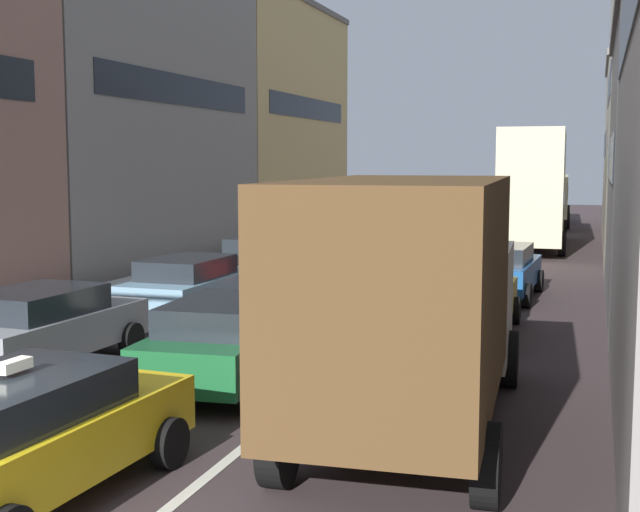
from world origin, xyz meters
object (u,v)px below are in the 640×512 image
Objects in this scene: taxi_centre_lane_front at (26,433)px; coupe_centre_lane_fourth at (368,265)px; wagon_left_lane_second at (42,325)px; sedan_centre_lane_fifth at (414,247)px; bus_mid_queue_primary at (534,183)px; removalist_box_truck at (412,295)px; sedan_centre_lane_second at (227,339)px; wagon_right_lane_far at (500,269)px; sedan_left_lane_third at (190,285)px; sedan_left_lane_fourth at (264,259)px; hatchback_centre_lane_third at (317,293)px; bus_far_queue_secondary at (546,195)px; sedan_right_lane_behind_truck at (467,298)px.

coupe_centre_lane_fourth is at bearing 4.23° from taxi_centre_lane_front.
wagon_left_lane_second is 16.64m from sedan_centre_lane_fifth.
removalist_box_truck is at bearing 178.79° from bus_mid_queue_primary.
sedan_centre_lane_second is 1.00× the size of sedan_centre_lane_fifth.
bus_mid_queue_primary reaches higher than wagon_right_lane_far.
sedan_left_lane_third is 5.81m from sedan_left_lane_fourth.
hatchback_centre_lane_third is (-0.06, 10.65, -0.00)m from taxi_centre_lane_front.
bus_mid_queue_primary reaches higher than bus_far_queue_secondary.
wagon_left_lane_second is at bearing 177.58° from sedan_left_lane_third.
hatchback_centre_lane_third and sedan_left_lane_fourth have the same top height.
removalist_box_truck is 1.78× the size of wagon_left_lane_second.
removalist_box_truck is 13.14m from coupe_centre_lane_fourth.
taxi_centre_lane_front is 21.66m from sedan_centre_lane_fifth.
sedan_centre_lane_fifth is 1.01× the size of wagon_right_lane_far.
wagon_left_lane_second is 1.00× the size of wagon_right_lane_far.
removalist_box_truck reaches higher than sedan_right_lane_behind_truck.
sedan_centre_lane_fifth is at bearing -16.08° from sedan_left_lane_third.
hatchback_centre_lane_third is at bearing -2.48° from sedan_centre_lane_second.
sedan_left_lane_third and sedan_right_lane_behind_truck have the same top height.
sedan_centre_lane_second is 11.45m from wagon_right_lane_far.
removalist_box_truck is 18.39m from sedan_centre_lane_fifth.
sedan_centre_lane_fifth is (-0.06, 21.66, -0.00)m from taxi_centre_lane_front.
wagon_right_lane_far is (-0.12, 12.57, -1.18)m from removalist_box_truck.
removalist_box_truck is at bearing -172.38° from sedan_centre_lane_fifth.
wagon_left_lane_second and hatchback_centre_lane_third have the same top height.
sedan_left_lane_fourth is 1.00× the size of sedan_right_lane_behind_truck.
bus_far_queue_secondary is at bearing -7.29° from wagon_left_lane_second.
wagon_left_lane_second is 0.99× the size of sedan_centre_lane_fifth.
coupe_centre_lane_fourth is 5.49m from sedan_centre_lane_fifth.
hatchback_centre_lane_third and sedan_centre_lane_fifth have the same top height.
sedan_centre_lane_fifth is 11.21m from sedan_right_lane_behind_truck.
hatchback_centre_lane_third is 1.02× the size of sedan_left_lane_fourth.
removalist_box_truck is 26.98m from bus_mid_queue_primary.
taxi_centre_lane_front is 6.53m from wagon_left_lane_second.
taxi_centre_lane_front is at bearing -143.48° from wagon_left_lane_second.
sedan_left_lane_third is at bearing 83.49° from hatchback_centre_lane_third.
sedan_right_lane_behind_truck is (3.25, 5.65, 0.00)m from sedan_centre_lane_second.
taxi_centre_lane_front is 16.18m from coupe_centre_lane_fourth.
removalist_box_truck is at bearing -41.11° from taxi_centre_lane_front.
hatchback_centre_lane_third is 11.01m from sedan_centre_lane_fifth.
sedan_left_lane_third is (-3.29, 0.19, 0.00)m from hatchback_centre_lane_third.
sedan_left_lane_fourth is at bearing 151.53° from bus_mid_queue_primary.
bus_far_queue_secondary reaches higher than hatchback_centre_lane_third.
hatchback_centre_lane_third is 34.19m from bus_far_queue_secondary.
coupe_centre_lane_fourth is 3.44m from sedan_left_lane_fourth.
sedan_left_lane_fourth is (-3.64, 5.99, 0.00)m from hatchback_centre_lane_third.
bus_mid_queue_primary is at bearing 2.88° from wagon_right_lane_far.
wagon_right_lane_far is at bearing -50.74° from sedan_left_lane_third.
hatchback_centre_lane_third is 1.00× the size of wagon_right_lane_far.
wagon_right_lane_far is at bearing -92.43° from sedan_left_lane_fourth.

